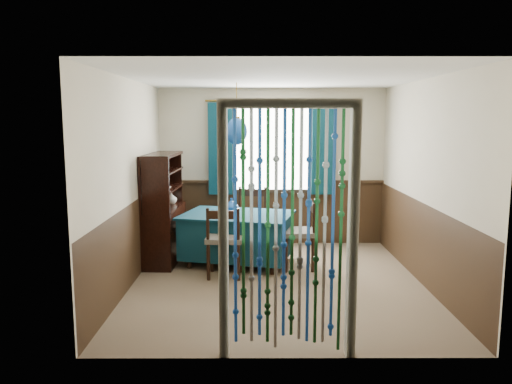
{
  "coord_description": "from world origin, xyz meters",
  "views": [
    {
      "loc": [
        -0.28,
        -5.99,
        2.02
      ],
      "look_at": [
        -0.26,
        0.56,
        1.06
      ],
      "focal_mm": 35.0,
      "sensor_mm": 36.0,
      "label": 1
    }
  ],
  "objects_px": {
    "chair_far": "(251,218)",
    "chair_right": "(300,233)",
    "chair_left": "(174,227)",
    "bowl_shelf": "(164,188)",
    "chair_near": "(224,240)",
    "vase_sideboard": "(171,197)",
    "pendant_lamp": "(237,131)",
    "dining_table": "(237,235)",
    "vase_table": "(231,206)",
    "sideboard": "(164,223)"
  },
  "relations": [
    {
      "from": "dining_table",
      "to": "chair_right",
      "type": "xyz_separation_m",
      "value": [
        0.86,
        -0.21,
        0.07
      ]
    },
    {
      "from": "chair_left",
      "to": "chair_right",
      "type": "xyz_separation_m",
      "value": [
        1.78,
        -0.43,
        0.01
      ]
    },
    {
      "from": "chair_far",
      "to": "bowl_shelf",
      "type": "height_order",
      "value": "bowl_shelf"
    },
    {
      "from": "bowl_shelf",
      "to": "chair_left",
      "type": "bearing_deg",
      "value": 74.85
    },
    {
      "from": "chair_left",
      "to": "pendant_lamp",
      "type": "height_order",
      "value": "pendant_lamp"
    },
    {
      "from": "chair_left",
      "to": "bowl_shelf",
      "type": "xyz_separation_m",
      "value": [
        -0.07,
        -0.26,
        0.6
      ]
    },
    {
      "from": "chair_left",
      "to": "chair_near",
      "type": "bearing_deg",
      "value": 47.9
    },
    {
      "from": "dining_table",
      "to": "chair_left",
      "type": "bearing_deg",
      "value": -179.35
    },
    {
      "from": "chair_left",
      "to": "chair_right",
      "type": "bearing_deg",
      "value": 80.52
    },
    {
      "from": "vase_sideboard",
      "to": "chair_near",
      "type": "bearing_deg",
      "value": -52.17
    },
    {
      "from": "pendant_lamp",
      "to": "vase_table",
      "type": "relative_size",
      "value": 4.47
    },
    {
      "from": "pendant_lamp",
      "to": "dining_table",
      "type": "bearing_deg",
      "value": 0.0
    },
    {
      "from": "vase_table",
      "to": "bowl_shelf",
      "type": "height_order",
      "value": "bowl_shelf"
    },
    {
      "from": "chair_right",
      "to": "vase_sideboard",
      "type": "height_order",
      "value": "vase_sideboard"
    },
    {
      "from": "sideboard",
      "to": "vase_table",
      "type": "relative_size",
      "value": 8.26
    },
    {
      "from": "chair_far",
      "to": "vase_table",
      "type": "distance_m",
      "value": 0.72
    },
    {
      "from": "chair_far",
      "to": "pendant_lamp",
      "type": "height_order",
      "value": "pendant_lamp"
    },
    {
      "from": "chair_far",
      "to": "pendant_lamp",
      "type": "bearing_deg",
      "value": 84.82
    },
    {
      "from": "chair_near",
      "to": "pendant_lamp",
      "type": "distance_m",
      "value": 1.49
    },
    {
      "from": "chair_near",
      "to": "vase_sideboard",
      "type": "height_order",
      "value": "vase_sideboard"
    },
    {
      "from": "vase_sideboard",
      "to": "chair_far",
      "type": "bearing_deg",
      "value": 9.02
    },
    {
      "from": "vase_table",
      "to": "bowl_shelf",
      "type": "bearing_deg",
      "value": -171.5
    },
    {
      "from": "chair_near",
      "to": "chair_right",
      "type": "xyz_separation_m",
      "value": [
        1.01,
        0.38,
        -0.0
      ]
    },
    {
      "from": "chair_near",
      "to": "chair_left",
      "type": "xyz_separation_m",
      "value": [
        -0.78,
        0.81,
        -0.01
      ]
    },
    {
      "from": "chair_far",
      "to": "chair_right",
      "type": "bearing_deg",
      "value": 136.55
    },
    {
      "from": "vase_sideboard",
      "to": "dining_table",
      "type": "bearing_deg",
      "value": -26.86
    },
    {
      "from": "chair_far",
      "to": "chair_left",
      "type": "height_order",
      "value": "chair_far"
    },
    {
      "from": "dining_table",
      "to": "chair_left",
      "type": "distance_m",
      "value": 0.95
    },
    {
      "from": "chair_near",
      "to": "vase_sideboard",
      "type": "bearing_deg",
      "value": 130.28
    },
    {
      "from": "chair_right",
      "to": "vase_table",
      "type": "bearing_deg",
      "value": 69.96
    },
    {
      "from": "pendant_lamp",
      "to": "vase_sideboard",
      "type": "xyz_separation_m",
      "value": [
        -1.0,
        0.5,
        -0.99
      ]
    },
    {
      "from": "chair_far",
      "to": "chair_near",
      "type": "bearing_deg",
      "value": 85.23
    },
    {
      "from": "dining_table",
      "to": "sideboard",
      "type": "bearing_deg",
      "value": -175.08
    },
    {
      "from": "chair_near",
      "to": "chair_left",
      "type": "relative_size",
      "value": 1.03
    },
    {
      "from": "sideboard",
      "to": "chair_near",
      "type": "bearing_deg",
      "value": -37.69
    },
    {
      "from": "pendant_lamp",
      "to": "chair_right",
      "type": "bearing_deg",
      "value": -13.67
    },
    {
      "from": "sideboard",
      "to": "vase_table",
      "type": "xyz_separation_m",
      "value": [
        0.97,
        -0.08,
        0.26
      ]
    },
    {
      "from": "chair_far",
      "to": "chair_left",
      "type": "relative_size",
      "value": 1.08
    },
    {
      "from": "chair_left",
      "to": "sideboard",
      "type": "distance_m",
      "value": 0.16
    },
    {
      "from": "sideboard",
      "to": "bowl_shelf",
      "type": "xyz_separation_m",
      "value": [
        0.06,
        -0.21,
        0.53
      ]
    },
    {
      "from": "sideboard",
      "to": "vase_sideboard",
      "type": "height_order",
      "value": "sideboard"
    },
    {
      "from": "chair_near",
      "to": "pendant_lamp",
      "type": "height_order",
      "value": "pendant_lamp"
    },
    {
      "from": "chair_far",
      "to": "sideboard",
      "type": "height_order",
      "value": "sideboard"
    },
    {
      "from": "chair_right",
      "to": "vase_sideboard",
      "type": "distance_m",
      "value": 2.02
    },
    {
      "from": "chair_near",
      "to": "sideboard",
      "type": "height_order",
      "value": "sideboard"
    },
    {
      "from": "dining_table",
      "to": "vase_table",
      "type": "distance_m",
      "value": 0.41
    },
    {
      "from": "chair_left",
      "to": "chair_right",
      "type": "distance_m",
      "value": 1.84
    },
    {
      "from": "chair_near",
      "to": "chair_left",
      "type": "distance_m",
      "value": 1.12
    },
    {
      "from": "chair_right",
      "to": "bowl_shelf",
      "type": "bearing_deg",
      "value": 82.6
    },
    {
      "from": "sideboard",
      "to": "dining_table",
      "type": "bearing_deg",
      "value": -6.96
    }
  ]
}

